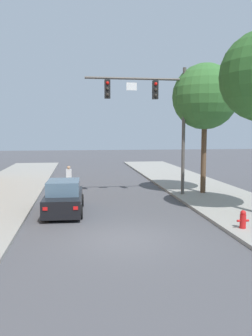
# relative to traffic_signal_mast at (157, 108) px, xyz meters

# --- Properties ---
(ground_plane) EXTENTS (120.00, 120.00, 0.00)m
(ground_plane) POSITION_rel_traffic_signal_mast_xyz_m (-2.96, -7.74, -5.31)
(ground_plane) COLOR #4C4C51
(traffic_signal_mast) EXTENTS (5.92, 0.38, 7.50)m
(traffic_signal_mast) POSITION_rel_traffic_signal_mast_xyz_m (0.00, 0.00, 0.00)
(traffic_signal_mast) COLOR #514C47
(traffic_signal_mast) RESTS_ON sidewalk_right
(car_lead_black) EXTENTS (1.94, 4.29, 1.60)m
(car_lead_black) POSITION_rel_traffic_signal_mast_xyz_m (-5.32, -3.26, -4.59)
(car_lead_black) COLOR black
(car_lead_black) RESTS_ON ground
(pedestrian_crossing_road) EXTENTS (0.36, 0.22, 1.64)m
(pedestrian_crossing_road) POSITION_rel_traffic_signal_mast_xyz_m (-5.24, 3.20, -4.40)
(pedestrian_crossing_road) COLOR #232847
(pedestrian_crossing_road) RESTS_ON ground
(fire_hydrant) EXTENTS (0.48, 0.24, 0.72)m
(fire_hydrant) POSITION_rel_traffic_signal_mast_xyz_m (1.73, -7.48, -4.80)
(fire_hydrant) COLOR red
(fire_hydrant) RESTS_ON sidewalk_right
(street_tree_second) EXTENTS (3.96, 3.96, 7.85)m
(street_tree_second) POSITION_rel_traffic_signal_mast_xyz_m (3.04, 0.27, 0.68)
(street_tree_second) COLOR brown
(street_tree_second) RESTS_ON sidewalk_right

